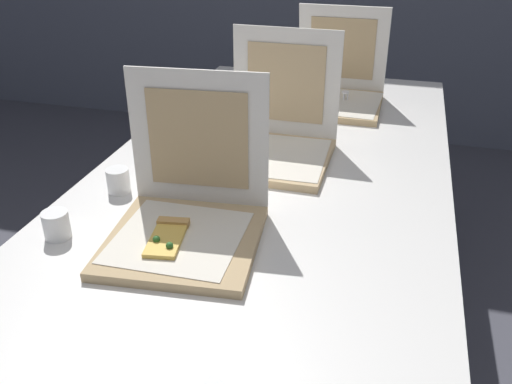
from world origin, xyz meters
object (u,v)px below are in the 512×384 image
pizza_box_front (186,217)px  cup_white_near_center (118,180)px  table (264,197)px  cup_white_near_left (56,225)px  pizza_box_middle (275,140)px  pizza_box_back (337,91)px

pizza_box_front → cup_white_near_center: bearing=142.8°
table → cup_white_near_left: cup_white_near_left is taller
pizza_box_middle → pizza_box_back: size_ratio=1.02×
pizza_box_back → cup_white_near_left: pizza_box_back is taller
pizza_box_middle → pizza_box_back: (0.11, 0.51, -0.00)m
table → pizza_box_middle: size_ratio=6.12×
table → cup_white_near_center: size_ratio=33.26×
pizza_box_middle → pizza_box_back: pizza_box_middle is taller
pizza_box_middle → pizza_box_back: bearing=78.0°
pizza_box_middle → table: bearing=-85.1°
pizza_box_middle → cup_white_near_center: bearing=-136.2°
cup_white_near_left → table: bearing=44.5°
pizza_box_front → table: bearing=65.4°
table → pizza_box_middle: pizza_box_middle is taller
pizza_box_front → pizza_box_back: bearing=72.8°
pizza_box_back → cup_white_near_left: 1.18m
cup_white_near_left → pizza_box_middle: bearing=56.2°
table → cup_white_near_left: (-0.39, -0.38, 0.08)m
pizza_box_back → cup_white_near_left: bearing=-114.7°
table → pizza_box_back: 0.70m
pizza_box_front → pizza_box_middle: (0.09, 0.48, 0.00)m
table → pizza_box_back: size_ratio=6.23×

